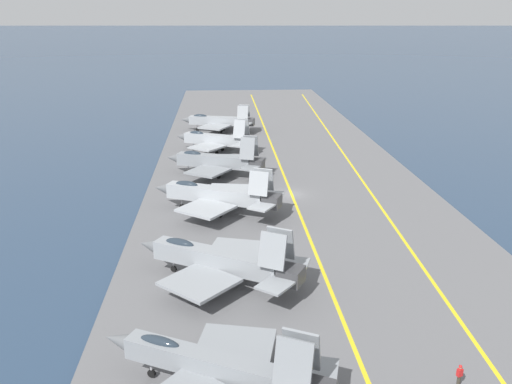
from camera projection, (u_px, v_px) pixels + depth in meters
name	position (u px, v px, depth m)	size (l,w,h in m)	color
ground_plane	(291.00, 197.00, 76.14)	(2000.00, 2000.00, 0.00)	navy
carrier_deck	(291.00, 195.00, 76.08)	(212.66, 41.04, 0.40)	slate
deck_stripe_foul_line	(370.00, 192.00, 76.74)	(191.39, 0.36, 0.01)	yellow
deck_stripe_centerline	(291.00, 194.00, 76.01)	(191.39, 0.36, 0.01)	yellow
parked_jet_nearest	(217.00, 366.00, 35.37)	(12.35, 16.44, 6.06)	gray
parked_jet_second	(219.00, 260.00, 50.54)	(13.59, 16.89, 6.34)	gray
parked_jet_third	(217.00, 195.00, 68.09)	(13.51, 17.14, 6.30)	#9EA3A8
parked_jet_fourth	(216.00, 161.00, 83.70)	(13.38, 16.01, 6.61)	gray
parked_jet_fifth	(215.00, 140.00, 97.75)	(12.60, 15.18, 6.46)	#9EA3A8
parked_jet_sixth	(218.00, 121.00, 114.75)	(13.08, 16.17, 5.82)	#93999E
crew_red_vest	(459.00, 375.00, 36.72)	(0.38, 0.45, 1.72)	#383328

